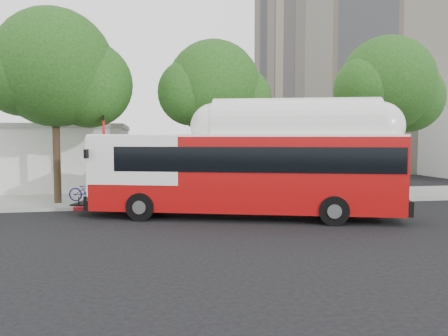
% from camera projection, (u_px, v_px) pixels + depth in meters
% --- Properties ---
extents(ground, '(120.00, 120.00, 0.00)m').
position_uv_depth(ground, '(260.00, 220.00, 18.07)').
color(ground, black).
rests_on(ground, ground).
extents(sidewalk, '(60.00, 5.00, 0.15)m').
position_uv_depth(sidewalk, '(230.00, 197.00, 24.45)').
color(sidewalk, gray).
rests_on(sidewalk, ground).
extents(curb_strip, '(60.00, 0.30, 0.15)m').
position_uv_depth(curb_strip, '(240.00, 204.00, 21.89)').
color(curb_strip, gray).
rests_on(curb_strip, ground).
extents(red_curb_segment, '(10.00, 0.32, 0.16)m').
position_uv_depth(red_curb_segment, '(180.00, 206.00, 21.37)').
color(red_curb_segment, maroon).
rests_on(red_curb_segment, ground).
extents(street_tree_left, '(6.67, 5.80, 9.74)m').
position_uv_depth(street_tree_left, '(65.00, 73.00, 21.57)').
color(street_tree_left, '#2D2116').
rests_on(street_tree_left, ground).
extents(street_tree_mid, '(5.75, 5.00, 8.62)m').
position_uv_depth(street_tree_mid, '(221.00, 91.00, 23.50)').
color(street_tree_mid, '#2D2116').
rests_on(street_tree_mid, ground).
extents(street_tree_right, '(6.21, 5.40, 9.18)m').
position_uv_depth(street_tree_right, '(394.00, 88.00, 25.05)').
color(street_tree_right, '#2D2116').
rests_on(street_tree_right, ground).
extents(apartment_tower, '(18.00, 18.00, 37.00)m').
position_uv_depth(apartment_tower, '(355.00, 7.00, 47.50)').
color(apartment_tower, gray).
rests_on(apartment_tower, ground).
extents(low_commercial_bldg, '(16.20, 10.20, 4.25)m').
position_uv_depth(low_commercial_bldg, '(4.00, 156.00, 29.21)').
color(low_commercial_bldg, silver).
rests_on(low_commercial_bldg, ground).
extents(transit_bus, '(13.81, 6.39, 4.06)m').
position_uv_depth(transit_bus, '(246.00, 173.00, 18.51)').
color(transit_bus, '#A00B0B').
rests_on(transit_bus, ground).
extents(signal_pole, '(0.13, 0.42, 4.48)m').
position_uv_depth(signal_pole, '(104.00, 161.00, 20.98)').
color(signal_pole, red).
rests_on(signal_pole, ground).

